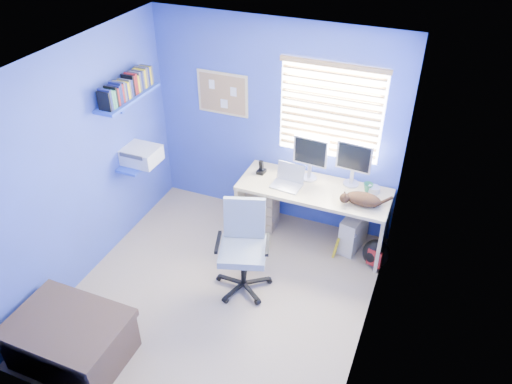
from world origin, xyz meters
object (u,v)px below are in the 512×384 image
at_px(desk, 312,214).
at_px(office_chair, 243,258).
at_px(tower_pc, 354,232).
at_px(laptop, 287,178).
at_px(cat, 363,199).

relative_size(desk, office_chair, 1.73).
distance_m(desk, tower_pc, 0.52).
xyz_separation_m(laptop, office_chair, (-0.14, -0.92, -0.48)).
bearing_deg(cat, office_chair, -159.38).
xyz_separation_m(laptop, tower_pc, (0.81, 0.13, -0.62)).
bearing_deg(office_chair, desk, 66.00).
bearing_deg(laptop, cat, 3.12).
bearing_deg(tower_pc, desk, -163.16).
bearing_deg(laptop, tower_pc, 13.56).
height_order(desk, cat, cat).
distance_m(laptop, cat, 0.88).
xyz_separation_m(cat, office_chair, (-1.02, -0.90, -0.44)).
distance_m(tower_pc, office_chair, 1.42).
height_order(cat, office_chair, office_chair).
bearing_deg(laptop, desk, 19.91).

